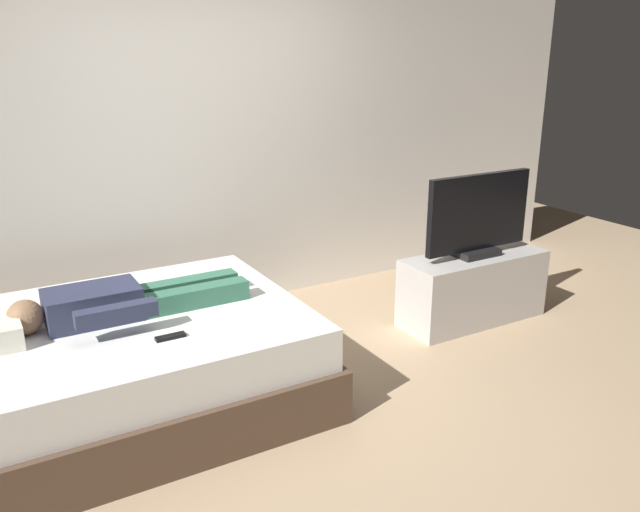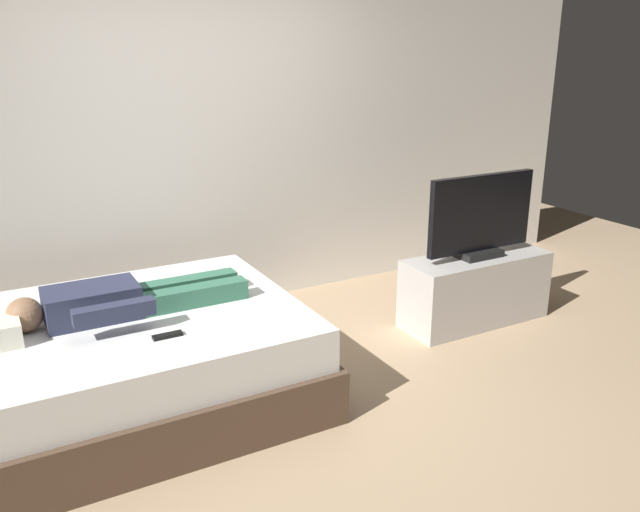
{
  "view_description": "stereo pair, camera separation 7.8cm",
  "coord_description": "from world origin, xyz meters",
  "px_view_note": "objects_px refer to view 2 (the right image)",
  "views": [
    {
      "loc": [
        -1.49,
        -2.77,
        1.93
      ],
      "look_at": [
        0.42,
        0.53,
        0.69
      ],
      "focal_mm": 36.36,
      "sensor_mm": 36.0,
      "label": 1
    },
    {
      "loc": [
        -1.43,
        -2.81,
        1.93
      ],
      "look_at": [
        0.42,
        0.53,
        0.69
      ],
      "focal_mm": 36.36,
      "sensor_mm": 36.0,
      "label": 2
    }
  ],
  "objects_px": {
    "bed": "(120,364)",
    "remote": "(168,335)",
    "person": "(117,301)",
    "tv_stand": "(475,289)",
    "tv": "(481,218)"
  },
  "relations": [
    {
      "from": "remote",
      "to": "tv",
      "type": "bearing_deg",
      "value": 8.11
    },
    {
      "from": "remote",
      "to": "tv",
      "type": "height_order",
      "value": "tv"
    },
    {
      "from": "person",
      "to": "tv_stand",
      "type": "bearing_deg",
      "value": -1.63
    },
    {
      "from": "person",
      "to": "remote",
      "type": "relative_size",
      "value": 8.4
    },
    {
      "from": "bed",
      "to": "tv",
      "type": "height_order",
      "value": "tv"
    },
    {
      "from": "remote",
      "to": "person",
      "type": "bearing_deg",
      "value": 110.47
    },
    {
      "from": "person",
      "to": "tv_stand",
      "type": "distance_m",
      "value": 2.52
    },
    {
      "from": "tv_stand",
      "to": "tv",
      "type": "relative_size",
      "value": 1.25
    },
    {
      "from": "bed",
      "to": "remote",
      "type": "height_order",
      "value": "remote"
    },
    {
      "from": "bed",
      "to": "person",
      "type": "height_order",
      "value": "person"
    },
    {
      "from": "tv_stand",
      "to": "tv",
      "type": "xyz_separation_m",
      "value": [
        0.0,
        -0.0,
        0.53
      ]
    },
    {
      "from": "person",
      "to": "remote",
      "type": "bearing_deg",
      "value": -69.53
    },
    {
      "from": "tv",
      "to": "bed",
      "type": "bearing_deg",
      "value": 179.03
    },
    {
      "from": "bed",
      "to": "remote",
      "type": "distance_m",
      "value": 0.51
    },
    {
      "from": "person",
      "to": "remote",
      "type": "height_order",
      "value": "person"
    }
  ]
}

